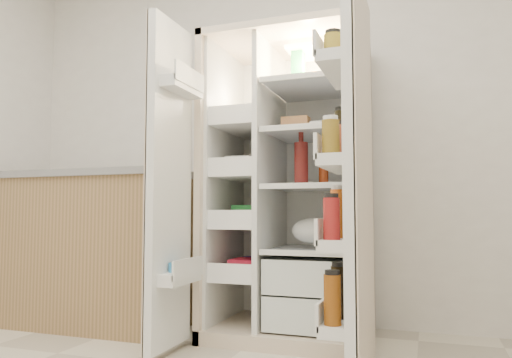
% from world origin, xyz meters
% --- Properties ---
extents(wall_back, '(4.00, 0.02, 2.70)m').
position_xyz_m(wall_back, '(0.00, 2.00, 1.35)').
color(wall_back, white).
rests_on(wall_back, floor).
extents(refrigerator, '(0.92, 0.70, 1.80)m').
position_xyz_m(refrigerator, '(0.19, 1.65, 0.74)').
color(refrigerator, beige).
rests_on(refrigerator, floor).
extents(freezer_door, '(0.15, 0.40, 1.72)m').
position_xyz_m(freezer_door, '(-0.33, 1.05, 0.89)').
color(freezer_door, white).
rests_on(freezer_door, floor).
extents(fridge_door, '(0.17, 0.58, 1.72)m').
position_xyz_m(fridge_door, '(0.65, 0.96, 0.87)').
color(fridge_door, white).
rests_on(fridge_door, floor).
extents(kitchen_counter, '(1.38, 0.74, 1.00)m').
position_xyz_m(kitchen_counter, '(-1.18, 1.54, 0.50)').
color(kitchen_counter, '#A17B50').
rests_on(kitchen_counter, floor).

